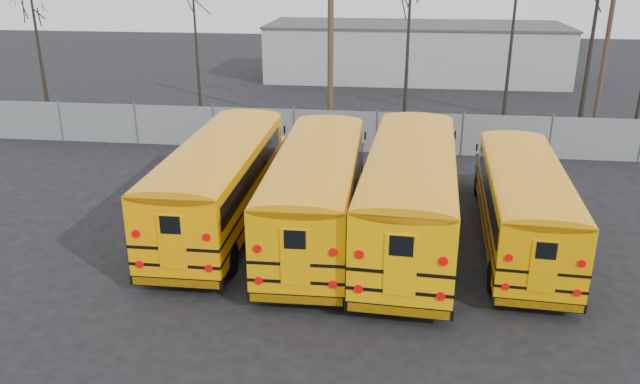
# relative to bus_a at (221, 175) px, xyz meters

# --- Properties ---
(ground) EXTENTS (120.00, 120.00, 0.00)m
(ground) POSITION_rel_bus_a_xyz_m (4.93, -2.58, -1.85)
(ground) COLOR black
(ground) RESTS_ON ground
(fence) EXTENTS (40.00, 0.04, 2.00)m
(fence) POSITION_rel_bus_a_xyz_m (4.93, 9.42, -0.85)
(fence) COLOR gray
(fence) RESTS_ON ground
(distant_building) EXTENTS (22.00, 8.00, 4.00)m
(distant_building) POSITION_rel_bus_a_xyz_m (6.93, 29.42, 0.15)
(distant_building) COLOR #A5A6A1
(distant_building) RESTS_ON ground
(bus_a) EXTENTS (2.68, 11.34, 3.17)m
(bus_a) POSITION_rel_bus_a_xyz_m (0.00, 0.00, 0.00)
(bus_a) COLOR black
(bus_a) RESTS_ON ground
(bus_b) EXTENTS (2.82, 11.33, 3.15)m
(bus_b) POSITION_rel_bus_a_xyz_m (3.35, -0.49, -0.01)
(bus_b) COLOR black
(bus_b) RESTS_ON ground
(bus_c) EXTENTS (3.35, 11.96, 3.31)m
(bus_c) POSITION_rel_bus_a_xyz_m (6.38, -0.51, 0.09)
(bus_c) COLOR black
(bus_c) RESTS_ON ground
(bus_d) EXTENTS (2.89, 10.29, 2.85)m
(bus_d) POSITION_rel_bus_a_xyz_m (9.94, -0.39, -0.19)
(bus_d) COLOR black
(bus_d) RESTS_ON ground
(utility_pole_left) EXTENTS (1.83, 0.45, 10.33)m
(utility_pole_left) POSITION_rel_bus_a_xyz_m (2.18, 13.91, 3.45)
(utility_pole_left) COLOR #453727
(utility_pole_left) RESTS_ON ground
(utility_pole_right) EXTENTS (1.41, 0.36, 7.97)m
(utility_pole_right) POSITION_rel_bus_a_xyz_m (16.46, 15.02, 2.24)
(utility_pole_right) COLOR #433026
(utility_pole_right) RESTS_ON ground
(tree_0) EXTENTS (0.26, 0.26, 9.39)m
(tree_0) POSITION_rel_bus_a_xyz_m (-14.12, 13.52, 2.84)
(tree_0) COLOR black
(tree_0) RESTS_ON ground
(tree_1) EXTENTS (0.26, 0.26, 9.09)m
(tree_1) POSITION_rel_bus_a_xyz_m (-4.33, 11.39, 2.69)
(tree_1) COLOR black
(tree_1) RESTS_ON ground
(tree_2) EXTENTS (0.26, 0.26, 10.57)m
(tree_2) POSITION_rel_bus_a_xyz_m (6.24, 13.77, 3.43)
(tree_2) COLOR black
(tree_2) RESTS_ON ground
(tree_3) EXTENTS (0.26, 0.26, 12.06)m
(tree_3) POSITION_rel_bus_a_xyz_m (11.21, 12.35, 4.18)
(tree_3) COLOR black
(tree_3) RESTS_ON ground
(tree_4) EXTENTS (0.26, 0.26, 11.08)m
(tree_4) POSITION_rel_bus_a_xyz_m (15.10, 12.90, 3.68)
(tree_4) COLOR black
(tree_4) RESTS_ON ground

